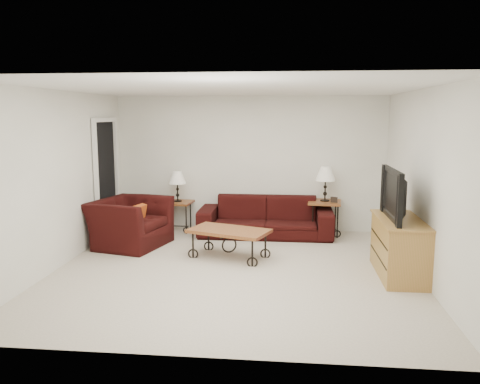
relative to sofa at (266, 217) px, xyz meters
name	(u,v)px	position (x,y,z in m)	size (l,w,h in m)	color
ground	(235,270)	(-0.32, -2.02, -0.35)	(5.00, 5.00, 0.00)	beige
wall_back	(250,164)	(-0.32, 0.48, 0.90)	(5.00, 0.02, 2.50)	white
wall_front	(201,222)	(-0.32, -4.52, 0.90)	(5.00, 0.02, 2.50)	white
wall_left	(60,179)	(-2.82, -2.02, 0.90)	(0.02, 5.00, 2.50)	white
wall_right	(424,185)	(2.18, -2.02, 0.90)	(0.02, 5.00, 2.50)	white
ceiling	(235,88)	(-0.32, -2.02, 2.15)	(5.00, 5.00, 0.00)	white
doorway	(106,180)	(-2.79, -0.37, 0.67)	(0.08, 0.94, 2.04)	black
sofa	(266,217)	(0.00, 0.00, 0.00)	(2.38, 0.93, 0.69)	black
side_table_left	(178,216)	(-1.65, 0.18, -0.07)	(0.51, 0.51, 0.56)	brown
side_table_right	(324,218)	(1.06, 0.18, -0.04)	(0.57, 0.57, 0.62)	brown
lamp_left	(177,187)	(-1.65, 0.18, 0.50)	(0.32, 0.32, 0.56)	black
lamp_right	(325,184)	(1.06, 0.18, 0.58)	(0.35, 0.35, 0.62)	black
photo_frame_left	(168,200)	(-1.80, 0.03, 0.26)	(0.11, 0.01, 0.09)	black
photo_frame_right	(334,200)	(1.21, 0.03, 0.33)	(0.12, 0.02, 0.10)	black
coffee_table	(229,244)	(-0.48, -1.43, -0.13)	(1.18, 0.64, 0.44)	brown
armchair	(130,223)	(-2.20, -0.92, 0.04)	(1.20, 1.05, 0.78)	black
throw_pillow	(138,216)	(-2.05, -0.97, 0.17)	(0.35, 0.09, 0.35)	#B35717
tv_stand	(399,247)	(1.91, -2.01, 0.04)	(0.54, 1.30, 0.78)	#AE7440
television	(401,194)	(1.89, -2.01, 0.77)	(1.17, 0.15, 0.67)	black
backpack	(327,227)	(1.08, -0.25, -0.10)	(0.38, 0.29, 0.49)	black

